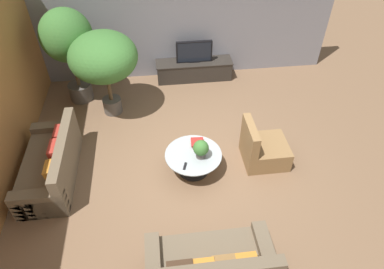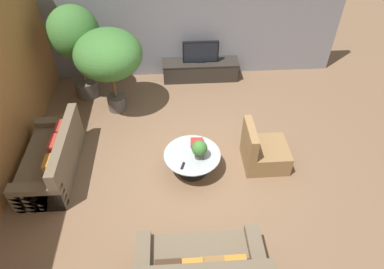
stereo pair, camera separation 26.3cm
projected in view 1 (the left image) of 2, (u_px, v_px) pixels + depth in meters
name	position (u px, v px, depth m)	size (l,w,h in m)	color
ground_plane	(195.00, 164.00, 6.45)	(24.00, 24.00, 0.00)	brown
back_wall_stone	(177.00, 16.00, 7.84)	(7.40, 0.12, 3.00)	gray
media_console	(194.00, 70.00, 8.48)	(1.86, 0.50, 0.47)	#2D2823
television	(194.00, 52.00, 8.15)	(0.86, 0.13, 0.53)	black
coffee_table	(193.00, 159.00, 6.14)	(1.01, 1.01, 0.42)	black
couch_by_wall	(52.00, 165.00, 6.03)	(0.84, 1.85, 0.84)	brown
couch_near_entry	(210.00, 267.00, 4.64)	(1.73, 0.84, 0.84)	brown
armchair_wicker	(263.00, 149.00, 6.35)	(0.80, 0.76, 0.86)	olive
potted_palm_tall	(67.00, 40.00, 7.03)	(1.07, 1.07, 2.12)	#514C47
potted_palm_corner	(103.00, 58.00, 6.75)	(1.37, 1.37, 1.85)	#514C47
potted_plant_tabletop	(201.00, 149.00, 5.88)	(0.27, 0.27, 0.35)	#514C47
book_stack	(198.00, 142.00, 6.22)	(0.26, 0.27, 0.08)	gold
remote_black	(185.00, 166.00, 5.83)	(0.04, 0.16, 0.02)	black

